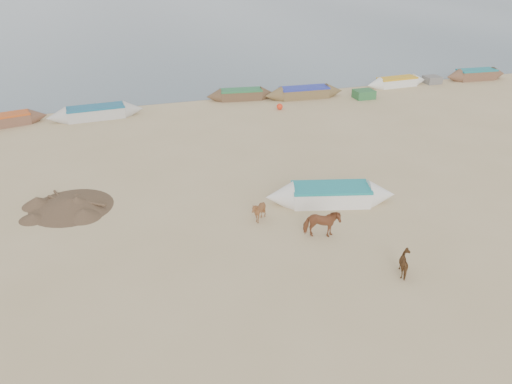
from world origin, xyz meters
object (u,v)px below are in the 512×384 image
calf_front (259,211)px  near_canoe (331,195)px  calf_right (407,264)px  cow_adult (322,224)px

calf_front → near_canoe: calf_front is taller
calf_front → calf_right: (3.96, -5.28, -0.06)m
calf_front → calf_right: calf_front is taller
near_canoe → calf_right: bearing=-72.8°
calf_front → near_canoe: size_ratio=0.16×
cow_adult → calf_front: cow_adult is taller
cow_adult → near_canoe: cow_adult is taller
cow_adult → near_canoe: (1.62, 2.60, -0.19)m
near_canoe → cow_adult: bearing=-107.5°
calf_front → near_canoe: bearing=96.5°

